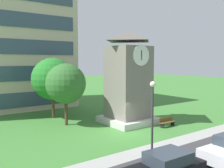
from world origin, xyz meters
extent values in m
plane|color=#3D7A33|center=(0.00, 0.00, 0.00)|extent=(160.00, 160.00, 0.00)
cube|color=#38383A|center=(0.00, -8.26, 0.00)|extent=(120.00, 7.20, 0.01)
cube|color=#9E9E99|center=(0.00, -3.86, 0.00)|extent=(120.00, 1.60, 0.01)
cube|color=#384C60|center=(-6.56, 14.50, 1.60)|extent=(17.92, 0.10, 1.80)
cube|color=#384C60|center=(-6.56, 14.50, 4.80)|extent=(17.92, 0.10, 1.80)
cube|color=#384C60|center=(-6.56, 14.50, 8.00)|extent=(17.92, 0.10, 1.80)
cube|color=#384C60|center=(-6.56, 14.50, 11.20)|extent=(17.92, 0.10, 1.80)
cube|color=slate|center=(2.60, 3.07, 3.87)|extent=(3.58, 3.58, 7.75)
cube|color=beige|center=(2.60, 3.07, 0.30)|extent=(4.83, 4.83, 0.60)
pyramid|color=#5D5751|center=(2.60, 3.07, 8.74)|extent=(3.94, 3.94, 0.99)
cylinder|color=white|center=(2.60, 1.22, 6.82)|extent=(1.97, 0.12, 1.97)
cylinder|color=white|center=(4.45, 3.07, 6.82)|extent=(0.12, 1.97, 1.97)
cube|color=black|center=(2.60, 1.15, 7.00)|extent=(0.09, 0.05, 0.59)
cube|color=black|center=(2.60, 1.14, 6.82)|extent=(0.02, 0.06, 0.89)
cube|color=brown|center=(4.62, -0.40, 0.45)|extent=(1.81, 0.53, 0.06)
cube|color=brown|center=(4.62, -0.18, 0.68)|extent=(1.80, 0.10, 0.40)
cube|color=black|center=(3.90, -0.38, 0.23)|extent=(0.09, 0.43, 0.45)
cube|color=black|center=(5.34, -0.42, 0.23)|extent=(0.09, 0.43, 0.45)
cylinder|color=#333338|center=(-2.53, -5.41, 2.33)|extent=(0.14, 0.14, 4.67)
sphere|color=#F2EFCC|center=(-2.53, -5.41, 4.85)|extent=(0.36, 0.36, 0.36)
cylinder|color=#513823|center=(-2.64, 9.70, 1.37)|extent=(0.32, 0.32, 2.73)
sphere|color=#237727|center=(-2.64, 9.70, 4.34)|extent=(4.60, 4.60, 4.60)
cylinder|color=#513823|center=(-2.89, 5.96, 1.36)|extent=(0.31, 0.31, 2.72)
sphere|color=#31682C|center=(-2.89, 5.96, 4.10)|extent=(3.93, 3.93, 3.93)
cube|color=#2D3842|center=(-4.04, -8.03, 1.39)|extent=(2.19, 1.67, 0.60)
cylinder|color=black|center=(-2.90, -7.17, 0.33)|extent=(0.67, 0.24, 0.66)
cylinder|color=black|center=(-0.06, -7.56, 0.33)|extent=(0.67, 0.24, 0.66)
camera|label=1|loc=(-13.58, -16.27, 6.23)|focal=40.22mm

